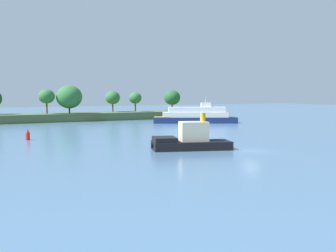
% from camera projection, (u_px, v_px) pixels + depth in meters
% --- Properties ---
extents(ground_plane, '(400.00, 400.00, 0.00)m').
position_uv_depth(ground_plane, '(251.00, 151.00, 57.40)').
color(ground_plane, '#476B8E').
extents(treeline_island, '(67.11, 11.42, 9.70)m').
position_uv_depth(treeline_island, '(92.00, 110.00, 123.54)').
color(treeline_island, '#4C6038').
rests_on(treeline_island, ground).
extents(white_riverboat, '(20.44, 13.26, 6.57)m').
position_uv_depth(white_riverboat, '(195.00, 116.00, 110.82)').
color(white_riverboat, navy).
rests_on(white_riverboat, ground).
extents(tugboat, '(11.23, 7.38, 4.94)m').
position_uv_depth(tugboat, '(190.00, 140.00, 58.79)').
color(tugboat, black).
rests_on(tugboat, ground).
extents(channel_buoy_red, '(0.70, 0.70, 1.90)m').
position_uv_depth(channel_buoy_red, '(28.00, 135.00, 70.72)').
color(channel_buoy_red, red).
rests_on(channel_buoy_red, ground).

